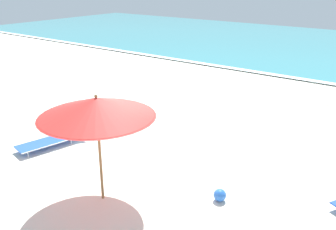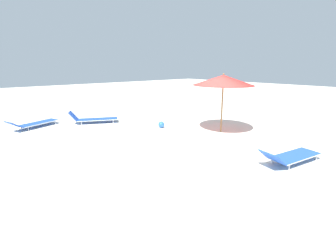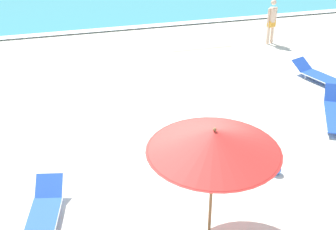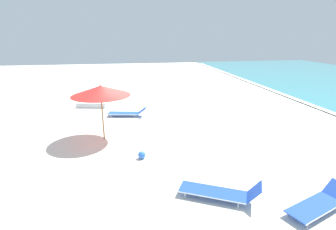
% 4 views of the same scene
% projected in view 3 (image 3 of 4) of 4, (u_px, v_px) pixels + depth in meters
% --- Properties ---
extents(ground_plane, '(60.00, 60.00, 0.16)m').
position_uv_depth(ground_plane, '(175.00, 195.00, 10.46)').
color(ground_plane, silver).
extents(beach_umbrella, '(2.45, 2.45, 2.43)m').
position_uv_depth(beach_umbrella, '(214.00, 141.00, 8.25)').
color(beach_umbrella, olive).
rests_on(beach_umbrella, ground_plane).
extents(sun_lounger_under_umbrella, '(1.56, 2.24, 0.62)m').
position_uv_depth(sun_lounger_under_umbrella, '(336.00, 112.00, 13.21)').
color(sun_lounger_under_umbrella, blue).
rests_on(sun_lounger_under_umbrella, ground_plane).
extents(sun_lounger_beside_umbrella, '(1.30, 2.17, 0.49)m').
position_uv_depth(sun_lounger_beside_umbrella, '(321.00, 76.00, 15.40)').
color(sun_lounger_beside_umbrella, blue).
rests_on(sun_lounger_beside_umbrella, ground_plane).
extents(sun_lounger_near_water_left, '(1.02, 2.18, 0.52)m').
position_uv_depth(sun_lounger_near_water_left, '(43.00, 216.00, 9.42)').
color(sun_lounger_near_water_left, blue).
rests_on(sun_lounger_near_water_left, ground_plane).
extents(beachgoer_wading_adult, '(0.44, 0.27, 1.76)m').
position_uv_depth(beachgoer_wading_adult, '(272.00, 19.00, 18.14)').
color(beachgoer_wading_adult, beige).
rests_on(beachgoer_wading_adult, ground_plane).
extents(beach_ball, '(0.28, 0.28, 0.28)m').
position_uv_depth(beach_ball, '(275.00, 169.00, 10.95)').
color(beach_ball, blue).
rests_on(beach_ball, ground_plane).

